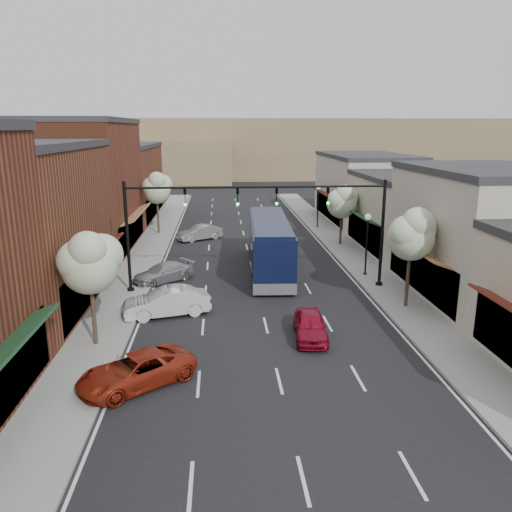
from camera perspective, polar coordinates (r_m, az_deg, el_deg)
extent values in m
plane|color=black|center=(24.72, 1.55, -9.67)|extent=(160.00, 160.00, 0.00)
cube|color=gray|center=(42.60, -12.30, 0.46)|extent=(2.80, 73.00, 0.15)
cube|color=gray|center=(43.50, 10.17, 0.85)|extent=(2.80, 73.00, 0.15)
cube|color=gray|center=(42.42, -10.43, 0.50)|extent=(0.25, 73.00, 0.17)
cube|color=gray|center=(43.18, 8.36, 0.82)|extent=(0.25, 73.00, 0.17)
cube|color=brown|center=(31.38, -26.62, 2.61)|extent=(9.00, 14.00, 9.00)
cube|color=black|center=(30.70, -18.74, -2.43)|extent=(0.60, 11.90, 2.60)
cube|color=#581D14|center=(30.12, -17.50, 0.31)|extent=(1.07, 9.80, 0.49)
cube|color=brown|center=(44.38, -20.02, 7.27)|extent=(9.00, 14.00, 10.50)
cube|color=#2D2D30|center=(44.12, -20.64, 14.30)|extent=(9.20, 14.10, 0.40)
cube|color=black|center=(43.99, -14.34, 2.81)|extent=(0.60, 11.90, 2.60)
cube|color=#A07749|center=(43.59, -13.43, 4.77)|extent=(1.07, 9.80, 0.49)
cube|color=brown|center=(59.98, -15.88, 8.01)|extent=(9.00, 18.00, 8.00)
cube|color=#2D2D30|center=(59.71, -16.15, 12.02)|extent=(9.20, 18.10, 0.40)
cube|color=black|center=(59.58, -11.74, 5.89)|extent=(0.60, 15.30, 2.60)
cube|color=#1A4223|center=(59.29, -11.04, 7.35)|extent=(1.07, 12.60, 0.49)
cube|color=beige|center=(33.31, 24.83, 2.09)|extent=(8.00, 12.00, 7.50)
cube|color=#2D2D30|center=(32.79, 25.56, 8.85)|extent=(8.20, 12.10, 0.40)
cube|color=black|center=(32.18, 18.66, -1.66)|extent=(0.60, 10.20, 2.60)
cube|color=#A07749|center=(31.52, 17.53, 0.92)|extent=(1.07, 8.40, 0.49)
cube|color=#C1B199|center=(44.12, 17.33, 4.49)|extent=(8.00, 12.00, 6.00)
cube|color=#2D2D30|center=(43.72, 17.64, 8.62)|extent=(8.20, 12.10, 0.40)
cube|color=black|center=(43.16, 12.61, 2.70)|extent=(0.60, 10.20, 2.60)
cube|color=#1A4223|center=(42.67, 11.68, 4.67)|extent=(1.07, 8.40, 0.49)
cube|color=beige|center=(57.17, 12.29, 7.44)|extent=(8.00, 16.00, 7.00)
cube|color=#2D2D30|center=(56.87, 12.49, 11.14)|extent=(8.20, 16.10, 0.40)
cube|color=black|center=(56.50, 8.57, 5.58)|extent=(0.60, 13.60, 2.60)
cube|color=#581D14|center=(56.12, 7.82, 7.09)|extent=(1.07, 11.20, 0.49)
cube|color=#7A6647|center=(112.56, -3.10, 12.26)|extent=(120.00, 30.00, 12.00)
cube|color=#7A6647|center=(103.17, -17.20, 10.36)|extent=(50.00, 20.00, 8.00)
cylinder|color=black|center=(33.65, 13.86, -3.21)|extent=(0.44, 0.44, 0.30)
cylinder|color=black|center=(32.82, 14.21, 2.38)|extent=(0.20, 0.20, 7.00)
cylinder|color=black|center=(31.30, 7.52, 7.88)|extent=(8.00, 0.14, 0.14)
imported|color=black|center=(31.46, 8.21, 6.79)|extent=(0.18, 0.46, 1.10)
sphere|color=#19E533|center=(31.40, 8.23, 6.00)|extent=(0.18, 0.18, 0.18)
imported|color=black|center=(30.93, 2.37, 6.80)|extent=(0.18, 0.46, 1.10)
sphere|color=#19E533|center=(30.87, 2.38, 5.99)|extent=(0.18, 0.18, 0.18)
cylinder|color=black|center=(32.53, -14.10, -3.83)|extent=(0.44, 0.44, 0.30)
cylinder|color=black|center=(31.67, -14.46, 1.94)|extent=(0.20, 0.20, 7.00)
cylinder|color=black|center=(30.70, -7.40, 7.76)|extent=(8.00, 0.14, 0.14)
imported|color=black|center=(30.80, -8.11, 6.63)|extent=(0.18, 0.46, 1.10)
sphere|color=#19E533|center=(30.74, -8.10, 5.83)|extent=(0.18, 0.18, 0.18)
imported|color=black|center=(30.75, -2.11, 6.75)|extent=(0.18, 0.46, 1.10)
sphere|color=#19E533|center=(30.69, -2.10, 5.95)|extent=(0.18, 0.18, 0.18)
cylinder|color=#47382B|center=(29.67, 16.95, -2.34)|extent=(0.20, 0.20, 3.71)
sphere|color=#ADC396|center=(29.11, 17.28, 2.04)|extent=(2.60, 2.60, 2.60)
sphere|color=#ADC396|center=(29.48, 18.04, 3.05)|extent=(2.00, 2.00, 2.00)
sphere|color=#ADC396|center=(28.63, 16.80, 2.58)|extent=(1.90, 1.90, 1.90)
sphere|color=#ADC396|center=(28.52, 17.97, 3.64)|extent=(1.70, 1.70, 1.70)
cylinder|color=#47382B|center=(44.57, 9.66, 3.29)|extent=(0.20, 0.20, 3.33)
sphere|color=#ADC396|center=(44.22, 9.77, 5.93)|extent=(2.60, 2.60, 2.60)
sphere|color=#ADC396|center=(44.58, 10.33, 6.51)|extent=(2.00, 2.00, 2.00)
sphere|color=#ADC396|center=(43.80, 9.37, 6.28)|extent=(1.90, 1.90, 1.90)
sphere|color=#ADC396|center=(43.65, 10.10, 6.91)|extent=(1.70, 1.70, 1.70)
cylinder|color=#47382B|center=(24.68, -18.08, -6.04)|extent=(0.20, 0.20, 3.52)
sphere|color=#ADC396|center=(24.03, -18.49, -1.11)|extent=(2.60, 2.60, 2.60)
sphere|color=#ADC396|center=(24.09, -17.25, 0.10)|extent=(2.00, 2.00, 2.00)
sphere|color=#ADC396|center=(23.77, -19.65, -0.55)|extent=(1.90, 1.90, 1.90)
sphere|color=#ADC396|center=(23.33, -18.71, 0.65)|extent=(1.70, 1.70, 1.70)
cylinder|color=#47382B|center=(49.50, -11.14, 4.62)|extent=(0.20, 0.20, 3.84)
sphere|color=#ADC396|center=(49.17, -11.27, 7.37)|extent=(2.60, 2.60, 2.60)
sphere|color=#ADC396|center=(49.35, -10.67, 7.99)|extent=(2.00, 2.00, 2.00)
sphere|color=#ADC396|center=(48.88, -11.80, 7.73)|extent=(1.90, 1.90, 1.90)
sphere|color=#ADC396|center=(48.56, -11.28, 8.43)|extent=(1.70, 1.70, 1.70)
cylinder|color=black|center=(35.89, 12.34, -2.10)|extent=(0.28, 0.28, 0.20)
cylinder|color=black|center=(35.41, 12.51, 0.85)|extent=(0.12, 0.12, 4.00)
sphere|color=white|center=(34.97, 12.70, 4.39)|extent=(0.44, 0.44, 0.44)
cylinder|color=black|center=(52.42, 7.00, 3.29)|extent=(0.28, 0.28, 0.20)
cylinder|color=black|center=(52.09, 7.07, 5.34)|extent=(0.12, 0.12, 4.00)
sphere|color=white|center=(51.80, 7.14, 7.77)|extent=(0.44, 0.44, 0.44)
cube|color=black|center=(35.97, 1.57, 1.44)|extent=(3.24, 12.46, 3.15)
cube|color=#595B60|center=(36.32, 1.55, -0.81)|extent=(3.26, 12.48, 0.72)
cube|color=black|center=(35.87, 1.57, 2.13)|extent=(3.25, 11.47, 1.13)
cube|color=black|center=(35.64, 1.59, 3.99)|extent=(3.00, 11.95, 0.26)
cube|color=black|center=(29.87, 2.22, 0.03)|extent=(2.14, 0.18, 1.23)
cylinder|color=black|center=(32.14, -0.19, -2.89)|extent=(0.38, 1.08, 1.07)
cylinder|color=black|center=(32.28, 4.12, -2.85)|extent=(0.38, 1.08, 1.07)
cylinder|color=black|center=(40.07, -0.48, 0.60)|extent=(0.38, 1.08, 1.07)
cylinder|color=black|center=(40.19, 2.98, 0.62)|extent=(0.38, 1.08, 1.07)
cylinder|color=black|center=(38.67, -0.44, 0.09)|extent=(0.38, 1.08, 1.07)
cylinder|color=black|center=(38.80, 3.15, 0.12)|extent=(0.38, 1.08, 1.07)
imported|color=maroon|center=(24.92, 6.23, -7.91)|extent=(1.88, 3.96, 1.31)
imported|color=maroon|center=(21.04, -13.53, -12.61)|extent=(5.13, 4.56, 1.32)
imported|color=silver|center=(28.04, -10.19, -5.22)|extent=(4.98, 2.77, 1.56)
imported|color=#A7A6AC|center=(34.22, -10.57, -1.90)|extent=(4.49, 4.08, 1.26)
imported|color=#A5A5AA|center=(46.64, -6.45, 2.67)|extent=(4.37, 3.42, 1.39)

